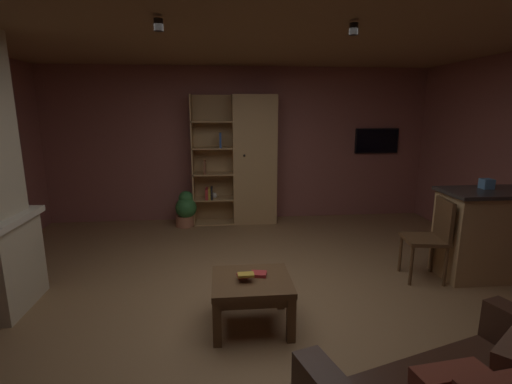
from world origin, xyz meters
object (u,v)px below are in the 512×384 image
tissue_box (487,184)px  table_book_0 (259,274)px  kitchen_bar_counter (499,233)px  table_book_2 (246,275)px  dining_chair (432,234)px  potted_floor_plant (186,209)px  wall_mounted_tv (377,141)px  bookshelf_cabinet (249,161)px  table_book_1 (243,276)px  coffee_table (252,288)px

tissue_box → table_book_0: size_ratio=0.89×
kitchen_bar_counter → tissue_box: tissue_box is taller
table_book_2 → dining_chair: bearing=20.3°
table_book_0 → dining_chair: size_ratio=0.15×
potted_floor_plant → wall_mounted_tv: (3.30, 0.39, 1.04)m
bookshelf_cabinet → kitchen_bar_counter: bookshelf_cabinet is taller
table_book_2 → tissue_box: bearing=17.7°
tissue_box → table_book_1: 2.96m
dining_chair → potted_floor_plant: size_ratio=1.57×
bookshelf_cabinet → wall_mounted_tv: bearing=5.3°
tissue_box → wall_mounted_tv: bearing=95.1°
potted_floor_plant → tissue_box: bearing=-30.9°
tissue_box → table_book_0: bearing=-163.6°
tissue_box → potted_floor_plant: bearing=149.1°
kitchen_bar_counter → potted_floor_plant: (-3.69, 2.20, -0.21)m
coffee_table → dining_chair: 2.20m
table_book_0 → wall_mounted_tv: 4.16m
kitchen_bar_counter → coffee_table: 2.97m
kitchen_bar_counter → coffee_table: (-2.87, -0.75, -0.15)m
wall_mounted_tv → dining_chair: bearing=-99.1°
kitchen_bar_counter → wall_mounted_tv: wall_mounted_tv is taller
bookshelf_cabinet → potted_floor_plant: size_ratio=3.58×
kitchen_bar_counter → table_book_2: 3.02m
bookshelf_cabinet → table_book_0: bookshelf_cabinet is taller
bookshelf_cabinet → table_book_0: size_ratio=15.52×
coffee_table → wall_mounted_tv: size_ratio=0.89×
tissue_box → potted_floor_plant: tissue_box is taller
table_book_1 → table_book_2: 0.04m
table_book_2 → bookshelf_cabinet: bearing=85.0°
kitchen_bar_counter → wall_mounted_tv: bearing=98.5°
potted_floor_plant → dining_chair: bearing=-37.5°
bookshelf_cabinet → tissue_box: 3.37m
table_book_2 → potted_floor_plant: potted_floor_plant is taller
potted_floor_plant → wall_mounted_tv: bearing=6.7°
coffee_table → table_book_1: bearing=-171.1°
potted_floor_plant → wall_mounted_tv: size_ratio=0.77×
table_book_1 → dining_chair: size_ratio=0.11×
coffee_table → table_book_2: size_ratio=4.96×
table_book_2 → potted_floor_plant: (-0.77, 2.99, -0.20)m
table_book_0 → table_book_2: bearing=-139.3°
dining_chair → potted_floor_plant: 3.64m
table_book_2 → table_book_0: bearing=40.7°
coffee_table → table_book_0: table_book_0 is taller
bookshelf_cabinet → tissue_box: (2.48, -2.29, 0.02)m
bookshelf_cabinet → potted_floor_plant: (-1.04, -0.18, -0.74)m
table_book_2 → potted_floor_plant: 3.09m
table_book_2 → wall_mounted_tv: bearing=53.1°
table_book_0 → table_book_2: 0.17m
dining_chair → bookshelf_cabinet: bearing=127.7°
coffee_table → table_book_0: (0.07, 0.06, 0.10)m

